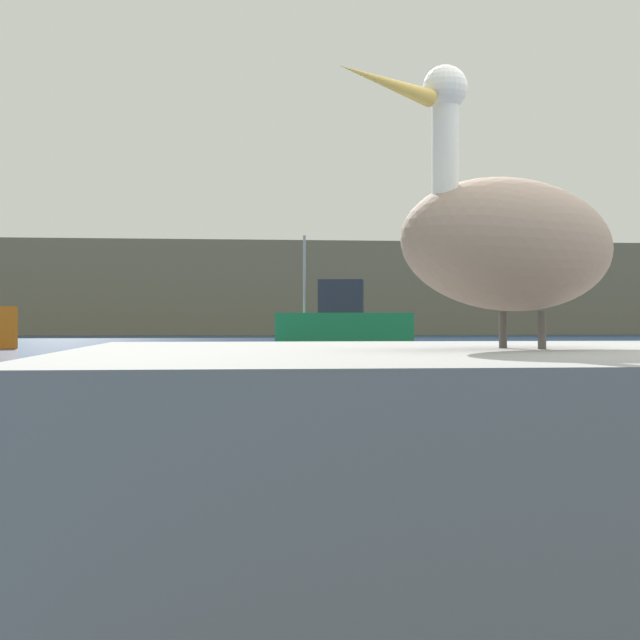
% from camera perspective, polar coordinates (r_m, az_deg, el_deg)
% --- Properties ---
extents(hillside_backdrop, '(140.00, 11.86, 6.59)m').
position_cam_1_polar(hillside_backdrop, '(69.45, -4.29, 1.85)').
color(hillside_backdrop, '#7F755B').
rests_on(hillside_backdrop, ground).
extents(pier_dock, '(3.20, 2.61, 0.87)m').
position_cam_1_polar(pier_dock, '(3.46, 11.88, -8.99)').
color(pier_dock, gray).
rests_on(pier_dock, ground).
extents(pelican, '(1.30, 1.03, 0.97)m').
position_cam_1_polar(pelican, '(3.42, 11.74, 4.79)').
color(pelican, gray).
rests_on(pelican, pier_dock).
extents(fishing_boat_green, '(5.99, 2.64, 4.62)m').
position_cam_1_polar(fishing_boat_green, '(39.02, 1.50, -0.05)').
color(fishing_boat_green, '#1E8C4C').
rests_on(fishing_boat_green, ground).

